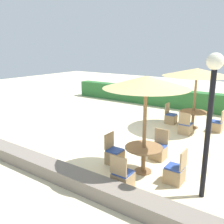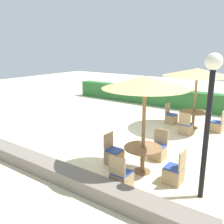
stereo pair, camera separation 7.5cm
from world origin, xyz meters
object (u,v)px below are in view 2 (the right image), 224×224
object	(u,v)px
patio_chair_back_right_east	(217,126)
round_table_front_right	(143,153)
patio_chair_back_right_south	(186,128)
patio_chair_front_right_east	(174,173)
parasol_back_right	(197,72)
patio_chair_front_right_south	(121,179)
patio_chair_front_right_north	(158,151)
patio_chair_back_right_west	(171,118)
round_table_back_right	(194,115)
lamp_post	(210,99)
parasol_front_right	(145,83)
patio_chair_front_right_west	(114,155)

from	to	relation	value
patio_chair_back_right_east	round_table_front_right	distance (m)	4.93
patio_chair_back_right_south	patio_chair_front_right_east	bearing A→B (deg)	-74.59
parasol_back_right	round_table_front_right	xyz separation A→B (m)	(0.13, -4.79, -1.82)
patio_chair_front_right_south	patio_chair_front_right_north	bearing A→B (deg)	89.95
round_table_front_right	patio_chair_front_right_north	bearing A→B (deg)	91.13
patio_chair_back_right_west	patio_chair_front_right_north	distance (m)	3.98
round_table_back_right	patio_chair_back_right_west	xyz separation A→B (m)	(-1.04, 0.06, -0.33)
lamp_post	patio_chair_front_right_east	xyz separation A→B (m)	(-0.76, 0.24, -2.09)
patio_chair_back_right_south	patio_chair_front_right_east	distance (m)	3.98
parasol_back_right	parasol_front_right	distance (m)	4.79
patio_chair_back_right_south	patio_chair_front_right_north	size ratio (longest dim) A/B	1.00
parasol_front_right	lamp_post	bearing A→B (deg)	-9.15
parasol_front_right	round_table_back_right	bearing A→B (deg)	91.51
round_table_back_right	parasol_front_right	size ratio (longest dim) A/B	0.41
round_table_front_right	patio_chair_front_right_west	bearing A→B (deg)	-178.50
patio_chair_back_right_south	patio_chair_front_right_south	xyz separation A→B (m)	(0.09, -4.85, 0.00)
parasol_back_right	parasol_front_right	world-z (taller)	parasol_front_right
parasol_back_right	patio_chair_front_right_south	bearing A→B (deg)	-88.98
parasol_back_right	round_table_back_right	distance (m)	1.82
parasol_back_right	patio_chair_back_right_south	distance (m)	2.36
lamp_post	parasol_back_right	distance (m)	5.39
patio_chair_back_right_west	patio_chair_front_right_east	world-z (taller)	same
parasol_front_right	patio_chair_back_right_east	bearing A→B (deg)	79.97
patio_chair_back_right_east	patio_chair_front_right_north	size ratio (longest dim) A/B	1.00
patio_chair_front_right_north	parasol_front_right	bearing A→B (deg)	91.13
patio_chair_back_right_south	patio_chair_back_right_east	bearing A→B (deg)	47.14
round_table_back_right	patio_chair_front_right_east	world-z (taller)	patio_chair_front_right_east
patio_chair_front_right_south	patio_chair_front_right_west	bearing A→B (deg)	132.73
lamp_post	parasol_front_right	size ratio (longest dim) A/B	1.22
parasol_back_right	patio_chair_back_right_west	world-z (taller)	parasol_back_right
round_table_back_right	round_table_front_right	distance (m)	4.79
round_table_back_right	patio_chair_front_right_west	size ratio (longest dim) A/B	1.21
patio_chair_front_right_south	parasol_front_right	bearing A→B (deg)	88.78
patio_chair_back_right_east	patio_chair_front_right_east	world-z (taller)	same
patio_chair_back_right_east	patio_chair_front_right_east	distance (m)	4.88
patio_chair_back_right_south	patio_chair_front_right_south	world-z (taller)	same
lamp_post	patio_chair_back_right_east	distance (m)	5.60
lamp_post	patio_chair_back_right_west	world-z (taller)	lamp_post
lamp_post	patio_chair_front_right_south	world-z (taller)	lamp_post
parasol_front_right	patio_chair_front_right_north	distance (m)	2.50
patio_chair_back_right_west	patio_chair_back_right_south	xyz separation A→B (m)	(1.06, -1.04, 0.00)
patio_chair_front_right_north	patio_chair_front_right_south	distance (m)	2.09
patio_chair_back_right_west	patio_chair_front_right_east	bearing A→B (deg)	23.41
parasol_front_right	patio_chair_front_right_south	world-z (taller)	parasol_front_right
patio_chair_back_right_west	patio_chair_back_right_east	bearing A→B (deg)	89.97
patio_chair_front_right_south	round_table_back_right	bearing A→B (deg)	91.02
lamp_post	round_table_back_right	bearing A→B (deg)	109.90
parasol_back_right	patio_chair_back_right_west	distance (m)	2.39
patio_chair_back_right_east	patio_chair_back_right_west	bearing A→B (deg)	89.97
patio_chair_back_right_east	round_table_front_right	xyz separation A→B (m)	(-0.86, -4.85, 0.33)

